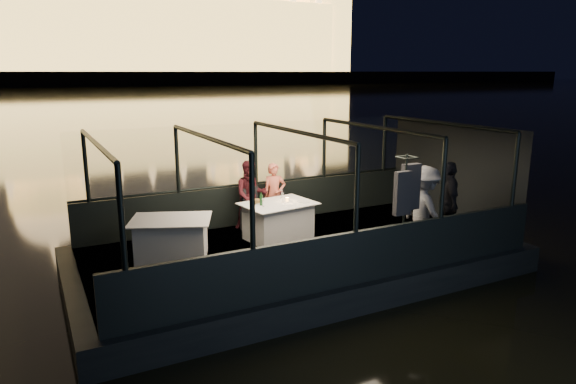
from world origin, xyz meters
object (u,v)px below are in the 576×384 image
passenger_stripe (424,210)px  person_woman_coral (274,193)px  person_man_maroon (251,196)px  coat_stand (404,215)px  wine_bottle (261,198)px  dining_table_aft (172,239)px  chair_port_left (254,210)px  dining_table_central (278,221)px  chair_port_right (279,207)px  passenger_dark (447,203)px

passenger_stripe → person_woman_coral: bearing=33.7°
person_man_maroon → coat_stand: bearing=-52.3°
coat_stand → wine_bottle: (-1.78, 2.27, 0.02)m
dining_table_aft → chair_port_left: 2.25m
dining_table_central → person_man_maroon: person_man_maroon is taller
wine_bottle → person_woman_coral: bearing=51.2°
dining_table_aft → chair_port_right: (2.69, 0.96, 0.06)m
dining_table_aft → chair_port_left: (2.05, 0.92, 0.06)m
dining_table_central → passenger_stripe: size_ratio=0.85×
passenger_stripe → passenger_dark: size_ratio=1.00×
dining_table_central → chair_port_right: bearing=63.0°
dining_table_central → person_woman_coral: 1.04m
person_woman_coral → passenger_dark: passenger_dark is taller
chair_port_right → person_man_maroon: size_ratio=0.52×
dining_table_aft → wine_bottle: bearing=4.4°
coat_stand → passenger_dark: coat_stand is taller
chair_port_right → wine_bottle: bearing=-120.1°
coat_stand → person_man_maroon: 3.58m
chair_port_right → coat_stand: (0.99, -3.08, 0.45)m
person_man_maroon → passenger_dark: bearing=-31.0°
dining_table_central → passenger_dark: size_ratio=0.85×
coat_stand → passenger_dark: bearing=16.6°
dining_table_aft → passenger_dark: passenger_dark is taller
dining_table_aft → person_man_maroon: 2.35m
chair_port_left → coat_stand: size_ratio=0.46×
passenger_dark → dining_table_aft: bearing=-79.4°
chair_port_right → person_man_maroon: 0.71m
coat_stand → passenger_stripe: 0.75m
chair_port_left → chair_port_right: size_ratio=1.15×
chair_port_left → person_woman_coral: size_ratio=0.64×
person_woman_coral → wine_bottle: person_woman_coral is taller
dining_table_central → person_woman_coral: (0.35, 0.91, 0.36)m
coat_stand → person_woman_coral: coat_stand is taller
passenger_stripe → wine_bottle: passenger_stripe is taller
chair_port_right → passenger_stripe: bearing=-44.8°
dining_table_central → chair_port_left: (-0.22, 0.77, 0.06)m
coat_stand → person_woman_coral: size_ratio=1.41×
person_woman_coral → dining_table_central: bearing=-100.7°
chair_port_left → passenger_stripe: (2.32, -2.79, 0.40)m
dining_table_aft → passenger_stripe: bearing=-23.2°
person_woman_coral → coat_stand: bearing=-61.3°
chair_port_left → person_woman_coral: bearing=-4.0°
wine_bottle → coat_stand: bearing=-51.9°
dining_table_central → chair_port_right: chair_port_right is taller
chair_port_right → person_woman_coral: person_woman_coral is taller
chair_port_left → person_woman_coral: person_woman_coral is taller
dining_table_aft → coat_stand: (3.67, -2.12, 0.51)m
dining_table_aft → person_man_maroon: (2.06, 1.07, 0.36)m
person_woman_coral → passenger_stripe: (1.75, -2.93, 0.10)m
chair_port_right → wine_bottle: 1.23m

